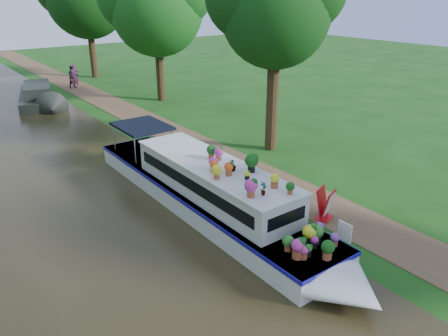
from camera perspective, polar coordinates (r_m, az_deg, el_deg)
ground at (r=16.94m, az=3.35°, el=-2.86°), size 100.00×100.00×0.00m
canal_water at (r=14.27m, az=-15.74°, el=-8.87°), size 10.00×100.00×0.02m
towpath at (r=17.66m, az=6.35°, el=-1.81°), size 2.20×100.00×0.03m
plant_boat at (r=14.75m, az=-1.32°, el=-3.16°), size 2.29×13.52×2.27m
tree_near_overhang at (r=20.14m, az=6.69°, el=20.51°), size 5.52×5.28×8.99m
tree_near_mid at (r=30.40m, az=-8.94°, el=20.67°), size 6.90×6.60×9.40m
second_boat at (r=32.01m, az=-23.15°, el=8.60°), size 3.58×7.47×1.37m
sandwich_board at (r=14.99m, az=13.11°, el=-4.81°), size 0.72×0.74×1.06m
pedestrian_pink at (r=36.38m, az=-18.95°, el=11.29°), size 0.78×0.64×1.84m
pedestrian_dark at (r=36.49m, az=-19.10°, el=11.19°), size 0.88×0.71×1.70m
verge_plant at (r=18.55m, az=-2.07°, el=0.22°), size 0.43×0.39×0.43m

